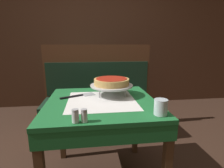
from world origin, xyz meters
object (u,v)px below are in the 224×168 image
Objects in this scene: booth_bench at (99,109)px; pizza_pan_stand at (112,86)px; water_glass_near at (161,107)px; pizza_server at (79,96)px; salt_shaker at (75,116)px; condiment_caddy at (77,67)px; deep_dish_pizza at (112,81)px; dining_table_rear at (83,78)px; dining_table_front at (102,111)px; pepper_shaker at (84,116)px.

booth_bench is 3.94× the size of pizza_pan_stand.
pizza_pan_stand is 0.52m from water_glass_near.
pizza_server is at bearing -105.99° from booth_bench.
condiment_caddy is at bearing 93.20° from salt_shaker.
salt_shaker reaches higher than pizza_server.
condiment_caddy is at bearing 103.71° from deep_dish_pizza.
pizza_pan_stand is (0.07, -0.74, 0.49)m from booth_bench.
booth_bench is at bearing -73.41° from dining_table_rear.
deep_dish_pizza is at bearing 180.00° from pizza_pan_stand.
deep_dish_pizza is at bearing -2.65° from pizza_server.
pizza_server is 0.51m from salt_shaker.
dining_table_front is 0.43m from salt_shaker.
salt_shaker reaches higher than dining_table_rear.
pizza_server is 0.70m from water_glass_near.
pizza_pan_stand is at bearing -78.82° from dining_table_rear.
water_glass_near reaches higher than salt_shaker.
pizza_server is at bearing 90.92° from salt_shaker.
condiment_caddy is at bearing 93.95° from pizza_server.
pizza_server reaches higher than dining_table_front.
dining_table_front is 0.59× the size of booth_bench.
deep_dish_pizza reaches higher than water_glass_near.
pizza_pan_stand is (0.09, 0.13, 0.17)m from dining_table_front.
booth_bench is 4.84× the size of pizza_server.
condiment_caddy reaches higher than water_glass_near.
water_glass_near reaches higher than pizza_server.
dining_table_front is 1.65m from dining_table_rear.
dining_table_rear is at bearing 101.18° from pizza_pan_stand.
pizza_pan_stand is at bearing 118.54° from water_glass_near.
salt_shaker is at bearing -89.11° from dining_table_rear.
pizza_pan_stand is 0.57m from salt_shaker.
dining_table_front is 0.42m from pepper_shaker.
pepper_shaker is at bearing -85.46° from condiment_caddy.
dining_table_rear is 1.56m from deep_dish_pizza.
booth_bench is at bearing 88.22° from dining_table_front.
booth_bench reaches higher than condiment_caddy.
deep_dish_pizza is 0.55m from pepper_shaker.
water_glass_near is at bearing -74.47° from dining_table_rear.
pizza_server is at bearing 138.14° from water_glass_near.
water_glass_near is at bearing -41.86° from pizza_server.
pizza_pan_stand is 1.23× the size of pizza_server.
water_glass_near is at bearing -44.01° from dining_table_front.
dining_table_rear is 2.53× the size of pizza_server.
pepper_shaker is (-0.15, -1.24, 0.44)m from booth_bench.
pepper_shaker reaches higher than pizza_server.
water_glass_near is 0.47m from pepper_shaker.
deep_dish_pizza is (0.07, -0.74, 0.53)m from booth_bench.
pizza_pan_stand is 4.65× the size of salt_shaker.
deep_dish_pizza is at bearing 52.92° from dining_table_front.
condiment_caddy is at bearing 110.72° from booth_bench.
water_glass_near is at bearing 5.49° from pepper_shaker.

